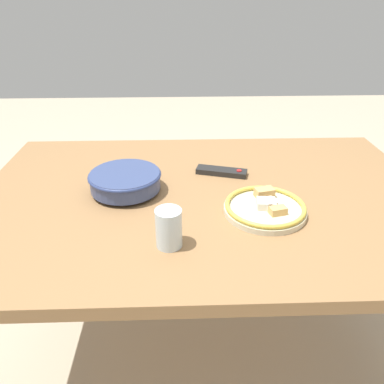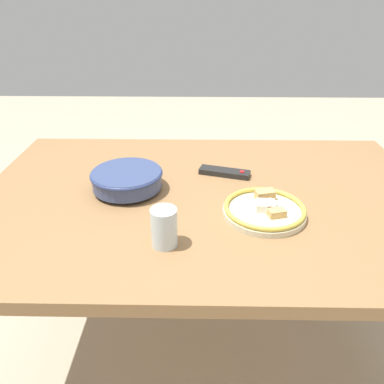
% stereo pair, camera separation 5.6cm
% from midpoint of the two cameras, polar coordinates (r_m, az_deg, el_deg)
% --- Properties ---
extents(ground_plane, '(8.00, 8.00, 0.00)m').
position_cam_midpoint_polar(ground_plane, '(1.72, 0.65, -21.38)').
color(ground_plane, '#B7A88E').
extents(dining_table, '(1.53, 1.01, 0.71)m').
position_cam_midpoint_polar(dining_table, '(1.29, 0.81, -2.82)').
color(dining_table, olive).
rests_on(dining_table, ground_plane).
extents(noodle_bowl, '(0.24, 0.24, 0.07)m').
position_cam_midpoint_polar(noodle_bowl, '(1.27, -11.37, 1.72)').
color(noodle_bowl, '#384775').
rests_on(noodle_bowl, dining_table).
extents(food_plate, '(0.25, 0.25, 0.05)m').
position_cam_midpoint_polar(food_plate, '(1.16, 9.75, -2.37)').
color(food_plate, beige).
rests_on(food_plate, dining_table).
extents(tv_remote, '(0.19, 0.10, 0.02)m').
position_cam_midpoint_polar(tv_remote, '(1.39, 3.37, 3.12)').
color(tv_remote, black).
rests_on(tv_remote, dining_table).
extents(drinking_glass, '(0.07, 0.07, 0.11)m').
position_cam_midpoint_polar(drinking_glass, '(0.99, -5.19, -5.52)').
color(drinking_glass, silver).
rests_on(drinking_glass, dining_table).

